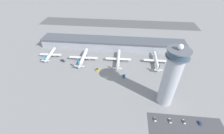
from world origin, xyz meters
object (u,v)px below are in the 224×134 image
(airplane_gate_bravo, at_px, (83,57))
(airplane_gate_delta, at_px, (156,61))
(car_black_suv, at_px, (200,123))
(control_tower, at_px, (171,77))
(airplane_gate_charlie, at_px, (118,59))
(car_navy_sedan, at_px, (170,121))
(car_blue_compact, at_px, (155,119))
(service_truck_water, at_px, (84,57))
(service_truck_fuel, at_px, (124,76))
(airplane_gate_alpha, at_px, (50,54))
(service_truck_catering, at_px, (63,61))
(car_green_van, at_px, (184,122))
(service_truck_baggage, at_px, (98,70))

(airplane_gate_bravo, height_order, airplane_gate_delta, airplane_gate_bravo)
(airplane_gate_bravo, height_order, car_black_suv, airplane_gate_bravo)
(control_tower, height_order, airplane_gate_delta, control_tower)
(control_tower, distance_m, airplane_gate_charlie, 84.07)
(control_tower, bearing_deg, car_navy_sedan, -85.23)
(airplane_gate_delta, xyz_separation_m, car_blue_compact, (-11.54, -86.17, -3.80))
(airplane_gate_bravo, height_order, service_truck_water, airplane_gate_bravo)
(service_truck_fuel, distance_m, service_truck_water, 66.89)
(airplane_gate_bravo, distance_m, service_truck_water, 7.93)
(car_black_suv, bearing_deg, car_blue_compact, -179.92)
(airplane_gate_alpha, distance_m, service_truck_water, 47.59)
(airplane_gate_alpha, height_order, service_truck_catering, airplane_gate_alpha)
(car_green_van, bearing_deg, airplane_gate_charlie, 126.72)
(service_truck_catering, relative_size, service_truck_fuel, 1.22)
(airplane_gate_alpha, distance_m, car_navy_sedan, 170.58)
(car_navy_sedan, distance_m, car_black_suv, 24.96)
(service_truck_baggage, relative_size, car_black_suv, 1.36)
(airplane_gate_charlie, height_order, car_green_van, airplane_gate_charlie)
(airplane_gate_alpha, bearing_deg, airplane_gate_charlie, -1.07)
(car_blue_compact, xyz_separation_m, car_black_suv, (37.93, 0.05, 0.05))
(airplane_gate_alpha, distance_m, service_truck_fuel, 109.19)
(airplane_gate_delta, xyz_separation_m, car_navy_sedan, (1.44, -86.38, -3.79))
(airplane_gate_alpha, xyz_separation_m, airplane_gate_bravo, (48.16, -3.80, 0.77))
(car_blue_compact, distance_m, car_black_suv, 37.93)
(control_tower, relative_size, airplane_gate_delta, 1.51)
(service_truck_fuel, bearing_deg, car_black_suv, -38.99)
(airplane_gate_delta, distance_m, service_truck_water, 98.06)
(airplane_gate_alpha, bearing_deg, control_tower, -23.91)
(airplane_gate_charlie, xyz_separation_m, car_green_van, (63.19, -84.73, -3.79))
(control_tower, bearing_deg, car_green_van, -58.27)
(airplane_gate_alpha, xyz_separation_m, car_blue_compact, (133.78, -86.66, -3.52))
(airplane_gate_bravo, bearing_deg, airplane_gate_charlie, 2.44)
(airplane_gate_charlie, distance_m, service_truck_fuel, 31.73)
(airplane_gate_delta, height_order, service_truck_fuel, airplane_gate_delta)
(service_truck_catering, relative_size, service_truck_baggage, 1.25)
(service_truck_catering, bearing_deg, airplane_gate_delta, 3.76)
(service_truck_fuel, bearing_deg, service_truck_catering, 164.43)
(airplane_gate_alpha, xyz_separation_m, service_truck_catering, (20.53, -8.71, -3.05))
(airplane_gate_alpha, xyz_separation_m, car_black_suv, (171.71, -86.61, -3.48))
(airplane_gate_delta, xyz_separation_m, service_truck_fuel, (-40.99, -31.56, -3.40))
(control_tower, height_order, service_truck_baggage, control_tower)
(service_truck_fuel, relative_size, car_blue_compact, 1.44)
(service_truck_water, bearing_deg, airplane_gate_charlie, -5.73)
(control_tower, bearing_deg, car_blue_compact, -116.30)
(car_navy_sedan, distance_m, car_blue_compact, 12.98)
(service_truck_water, bearing_deg, car_green_van, -38.83)
(airplane_gate_delta, height_order, car_blue_compact, airplane_gate_delta)
(airplane_gate_bravo, xyz_separation_m, airplane_gate_delta, (97.16, 3.30, -0.49))
(service_truck_baggage, bearing_deg, car_black_suv, -32.39)
(service_truck_baggage, bearing_deg, service_truck_water, 132.57)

